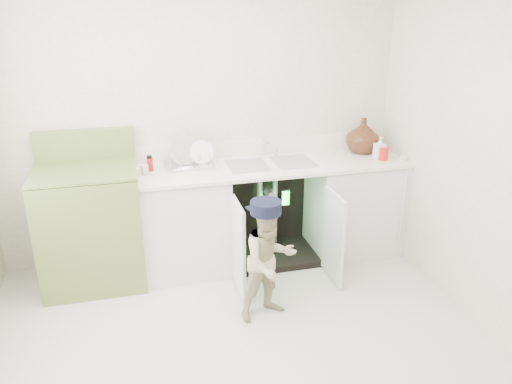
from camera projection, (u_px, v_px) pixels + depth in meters
ground at (240, 349)px, 3.40m from camera, size 3.50×3.50×0.00m
room_shell at (237, 176)px, 2.95m from camera, size 6.00×5.50×1.26m
counter_run at (273, 209)px, 4.46m from camera, size 2.44×1.02×1.22m
avocado_stove at (91, 225)px, 4.06m from camera, size 0.80×0.65×1.24m
repair_worker at (269, 259)px, 3.61m from camera, size 0.57×0.74×0.92m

